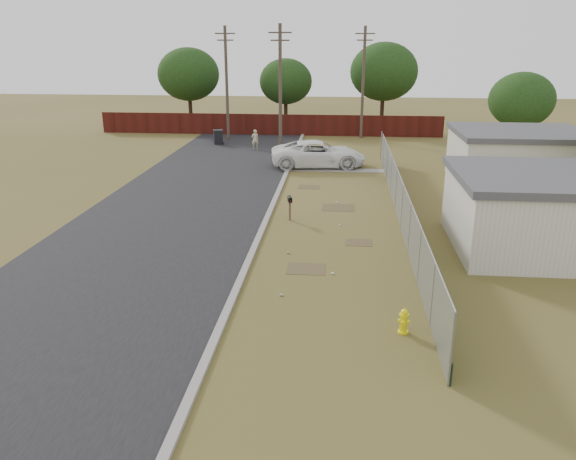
# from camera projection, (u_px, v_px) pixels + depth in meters

# --- Properties ---
(ground) EXTENTS (120.00, 120.00, 0.00)m
(ground) POSITION_uv_depth(u_px,v_px,m) (331.00, 227.00, 25.18)
(ground) COLOR brown
(ground) RESTS_ON ground
(street) EXTENTS (15.10, 60.00, 0.12)m
(street) POSITION_uv_depth(u_px,v_px,m) (220.00, 180.00, 33.37)
(street) COLOR black
(street) RESTS_ON ground
(chainlink_fence) EXTENTS (0.10, 27.06, 2.02)m
(chainlink_fence) POSITION_uv_depth(u_px,v_px,m) (400.00, 205.00, 25.62)
(chainlink_fence) COLOR gray
(chainlink_fence) RESTS_ON ground
(privacy_fence) EXTENTS (30.00, 0.12, 1.80)m
(privacy_fence) POSITION_uv_depth(u_px,v_px,m) (269.00, 125.00, 48.99)
(privacy_fence) COLOR #40110D
(privacy_fence) RESTS_ON ground
(utility_poles) EXTENTS (12.60, 8.24, 9.00)m
(utility_poles) POSITION_uv_depth(u_px,v_px,m) (291.00, 84.00, 43.47)
(utility_poles) COLOR brown
(utility_poles) RESTS_ON ground
(houses) EXTENTS (9.30, 17.24, 3.10)m
(houses) POSITION_uv_depth(u_px,v_px,m) (537.00, 181.00, 26.77)
(houses) COLOR beige
(houses) RESTS_ON ground
(horizon_trees) EXTENTS (33.32, 31.94, 7.78)m
(horizon_trees) POSITION_uv_depth(u_px,v_px,m) (349.00, 82.00, 45.81)
(horizon_trees) COLOR black
(horizon_trees) RESTS_ON ground
(fire_hydrant) EXTENTS (0.36, 0.37, 0.78)m
(fire_hydrant) POSITION_uv_depth(u_px,v_px,m) (404.00, 321.00, 15.97)
(fire_hydrant) COLOR yellow
(fire_hydrant) RESTS_ON ground
(mailbox) EXTENTS (0.27, 0.51, 1.16)m
(mailbox) POSITION_uv_depth(u_px,v_px,m) (290.00, 201.00, 25.77)
(mailbox) COLOR brown
(mailbox) RESTS_ON ground
(pickup_truck) EXTENTS (6.46, 3.61, 1.71)m
(pickup_truck) POSITION_uv_depth(u_px,v_px,m) (318.00, 154.00, 36.73)
(pickup_truck) COLOR white
(pickup_truck) RESTS_ON ground
(pedestrian) EXTENTS (0.64, 0.54, 1.51)m
(pedestrian) POSITION_uv_depth(u_px,v_px,m) (255.00, 140.00, 42.57)
(pedestrian) COLOR beige
(pedestrian) RESTS_ON ground
(trash_bin) EXTENTS (0.95, 0.93, 1.14)m
(trash_bin) POSITION_uv_depth(u_px,v_px,m) (218.00, 137.00, 44.75)
(trash_bin) COLOR black
(trash_bin) RESTS_ON ground
(scattered_litter) EXTENTS (2.08, 11.31, 0.07)m
(scattered_litter) POSITION_uv_depth(u_px,v_px,m) (319.00, 244.00, 22.90)
(scattered_litter) COLOR silver
(scattered_litter) RESTS_ON ground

